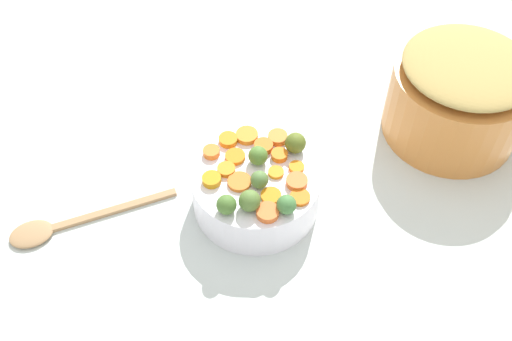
# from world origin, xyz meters

# --- Properties ---
(tabletop) EXTENTS (2.40, 2.40, 0.02)m
(tabletop) POSITION_xyz_m (0.00, 0.00, 0.01)
(tabletop) COLOR silver
(tabletop) RESTS_ON ground
(serving_bowl_carrots) EXTENTS (0.22, 0.22, 0.08)m
(serving_bowl_carrots) POSITION_xyz_m (-0.02, -0.01, 0.06)
(serving_bowl_carrots) COLOR white
(serving_bowl_carrots) RESTS_ON tabletop
(metal_pot) EXTENTS (0.25, 0.25, 0.15)m
(metal_pot) POSITION_xyz_m (0.28, 0.27, 0.09)
(metal_pot) COLOR #D27F3A
(metal_pot) RESTS_ON tabletop
(stuffing_mound) EXTENTS (0.23, 0.23, 0.03)m
(stuffing_mound) POSITION_xyz_m (0.28, 0.27, 0.18)
(stuffing_mound) COLOR tan
(stuffing_mound) RESTS_ON metal_pot
(carrot_slice_0) EXTENTS (0.05, 0.05, 0.01)m
(carrot_slice_0) POSITION_xyz_m (0.02, -0.05, 0.10)
(carrot_slice_0) COLOR orange
(carrot_slice_0) RESTS_ON serving_bowl_carrots
(carrot_slice_1) EXTENTS (0.03, 0.03, 0.01)m
(carrot_slice_1) POSITION_xyz_m (0.04, 0.02, 0.10)
(carrot_slice_1) COLOR orange
(carrot_slice_1) RESTS_ON serving_bowl_carrots
(carrot_slice_2) EXTENTS (0.04, 0.04, 0.01)m
(carrot_slice_2) POSITION_xyz_m (0.05, -0.01, 0.11)
(carrot_slice_2) COLOR orange
(carrot_slice_2) RESTS_ON serving_bowl_carrots
(carrot_slice_3) EXTENTS (0.04, 0.04, 0.01)m
(carrot_slice_3) POSITION_xyz_m (0.01, 0.04, 0.11)
(carrot_slice_3) COLOR orange
(carrot_slice_3) RESTS_ON serving_bowl_carrots
(carrot_slice_4) EXTENTS (0.05, 0.05, 0.01)m
(carrot_slice_4) POSITION_xyz_m (-0.06, 0.06, 0.11)
(carrot_slice_4) COLOR orange
(carrot_slice_4) RESTS_ON serving_bowl_carrots
(carrot_slice_5) EXTENTS (0.04, 0.04, 0.01)m
(carrot_slice_5) POSITION_xyz_m (-0.09, 0.04, 0.11)
(carrot_slice_5) COLOR orange
(carrot_slice_5) RESTS_ON serving_bowl_carrots
(carrot_slice_6) EXTENTS (0.04, 0.04, 0.01)m
(carrot_slice_6) POSITION_xyz_m (0.06, -0.04, 0.10)
(carrot_slice_6) COLOR orange
(carrot_slice_6) RESTS_ON serving_bowl_carrots
(carrot_slice_7) EXTENTS (0.04, 0.04, 0.01)m
(carrot_slice_7) POSITION_xyz_m (-0.07, -0.02, 0.11)
(carrot_slice_7) COLOR orange
(carrot_slice_7) RESTS_ON serving_bowl_carrots
(carrot_slice_8) EXTENTS (0.03, 0.03, 0.01)m
(carrot_slice_8) POSITION_xyz_m (0.01, 0.00, 0.10)
(carrot_slice_8) COLOR orange
(carrot_slice_8) RESTS_ON serving_bowl_carrots
(carrot_slice_9) EXTENTS (0.04, 0.04, 0.01)m
(carrot_slice_9) POSITION_xyz_m (-0.11, 0.01, 0.11)
(carrot_slice_9) COLOR orange
(carrot_slice_9) RESTS_ON serving_bowl_carrots
(carrot_slice_10) EXTENTS (0.03, 0.03, 0.01)m
(carrot_slice_10) POSITION_xyz_m (-0.03, 0.05, 0.11)
(carrot_slice_10) COLOR orange
(carrot_slice_10) RESTS_ON serving_bowl_carrots
(carrot_slice_11) EXTENTS (0.04, 0.04, 0.01)m
(carrot_slice_11) POSITION_xyz_m (-0.07, 0.01, 0.10)
(carrot_slice_11) COLOR orange
(carrot_slice_11) RESTS_ON serving_bowl_carrots
(carrot_slice_12) EXTENTS (0.04, 0.04, 0.01)m
(carrot_slice_12) POSITION_xyz_m (0.02, -0.08, 0.11)
(carrot_slice_12) COLOR orange
(carrot_slice_12) RESTS_ON serving_bowl_carrots
(carrot_slice_13) EXTENTS (0.05, 0.05, 0.01)m
(carrot_slice_13) POSITION_xyz_m (-0.01, 0.07, 0.11)
(carrot_slice_13) COLOR orange
(carrot_slice_13) RESTS_ON serving_bowl_carrots
(carrot_slice_14) EXTENTS (0.05, 0.05, 0.01)m
(carrot_slice_14) POSITION_xyz_m (-0.04, -0.04, 0.10)
(carrot_slice_14) COLOR orange
(carrot_slice_14) RESTS_ON serving_bowl_carrots
(carrot_slice_15) EXTENTS (0.04, 0.04, 0.01)m
(carrot_slice_15) POSITION_xyz_m (-0.09, -0.05, 0.11)
(carrot_slice_15) COLOR orange
(carrot_slice_15) RESTS_ON serving_bowl_carrots
(brussels_sprout_0) EXTENTS (0.03, 0.03, 0.03)m
(brussels_sprout_0) POSITION_xyz_m (-0.03, 0.02, 0.12)
(brussels_sprout_0) COLOR #547F32
(brussels_sprout_0) RESTS_ON serving_bowl_carrots
(brussels_sprout_1) EXTENTS (0.03, 0.03, 0.03)m
(brussels_sprout_1) POSITION_xyz_m (0.05, -0.07, 0.12)
(brussels_sprout_1) COLOR #488041
(brussels_sprout_1) RESTS_ON serving_bowl_carrots
(brussels_sprout_2) EXTENTS (0.04, 0.04, 0.04)m
(brussels_sprout_2) POSITION_xyz_m (-0.01, -0.08, 0.12)
(brussels_sprout_2) COLOR #597A37
(brussels_sprout_2) RESTS_ON serving_bowl_carrots
(brussels_sprout_3) EXTENTS (0.03, 0.03, 0.03)m
(brussels_sprout_3) POSITION_xyz_m (-0.04, -0.10, 0.12)
(brussels_sprout_3) COLOR #4D7631
(brussels_sprout_3) RESTS_ON serving_bowl_carrots
(brussels_sprout_4) EXTENTS (0.04, 0.04, 0.04)m
(brussels_sprout_4) POSITION_xyz_m (0.03, 0.06, 0.12)
(brussels_sprout_4) COLOR #5D6E26
(brussels_sprout_4) RESTS_ON serving_bowl_carrots
(brussels_sprout_5) EXTENTS (0.03, 0.03, 0.03)m
(brussels_sprout_5) POSITION_xyz_m (-0.01, -0.03, 0.12)
(brussels_sprout_5) COLOR #587E40
(brussels_sprout_5) RESTS_ON serving_bowl_carrots
(wooden_spoon) EXTENTS (0.25, 0.21, 0.01)m
(wooden_spoon) POSITION_xyz_m (-0.33, -0.16, 0.03)
(wooden_spoon) COLOR tan
(wooden_spoon) RESTS_ON tabletop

